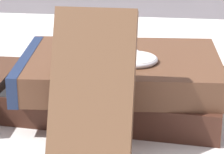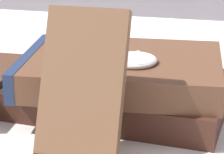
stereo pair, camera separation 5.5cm
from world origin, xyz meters
name	(u,v)px [view 2 (the right image)]	position (x,y,z in m)	size (l,w,h in m)	color
ground_plane	(93,108)	(0.00, 0.00, 0.00)	(3.00, 3.00, 0.00)	silver
book_flat_bottom	(118,94)	(0.03, 0.01, 0.02)	(0.26, 0.19, 0.04)	#422319
book_flat_top	(116,71)	(0.03, 0.00, 0.05)	(0.24, 0.18, 0.04)	brown
book_leaning_front	(82,94)	(0.02, -0.12, 0.07)	(0.08, 0.08, 0.15)	brown
pocket_watch	(134,60)	(0.05, -0.02, 0.07)	(0.05, 0.06, 0.01)	silver
reading_glasses	(79,69)	(-0.06, 0.13, 0.00)	(0.10, 0.07, 0.00)	#ADADB2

